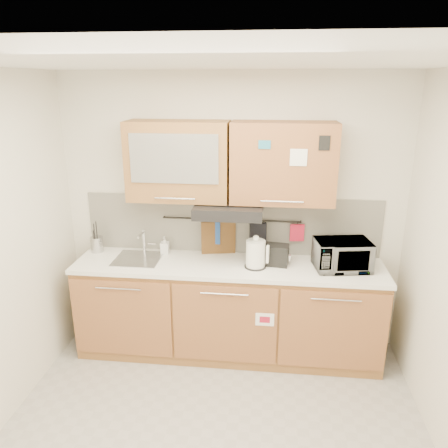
# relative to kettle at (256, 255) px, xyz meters

# --- Properties ---
(floor) EXTENTS (3.20, 3.20, 0.00)m
(floor) POSITION_rel_kettle_xyz_m (-0.25, -1.14, -1.04)
(floor) COLOR #9E9993
(floor) RESTS_ON ground
(ceiling) EXTENTS (3.20, 3.20, 0.00)m
(ceiling) POSITION_rel_kettle_xyz_m (-0.25, -1.14, 1.56)
(ceiling) COLOR white
(ceiling) RESTS_ON wall_back
(wall_back) EXTENTS (3.20, 0.00, 3.20)m
(wall_back) POSITION_rel_kettle_xyz_m (-0.25, 0.36, 0.26)
(wall_back) COLOR silver
(wall_back) RESTS_ON ground
(base_cabinet) EXTENTS (2.80, 0.64, 0.88)m
(base_cabinet) POSITION_rel_kettle_xyz_m (-0.25, 0.05, -0.64)
(base_cabinet) COLOR #985D36
(base_cabinet) RESTS_ON floor
(countertop) EXTENTS (2.82, 0.62, 0.04)m
(countertop) POSITION_rel_kettle_xyz_m (-0.25, 0.05, -0.14)
(countertop) COLOR white
(countertop) RESTS_ON base_cabinet
(backsplash) EXTENTS (2.80, 0.02, 0.56)m
(backsplash) POSITION_rel_kettle_xyz_m (-0.25, 0.34, 0.16)
(backsplash) COLOR silver
(backsplash) RESTS_ON countertop
(upper_cabinets) EXTENTS (1.82, 0.37, 0.70)m
(upper_cabinets) POSITION_rel_kettle_xyz_m (-0.25, 0.18, 0.79)
(upper_cabinets) COLOR #985D36
(upper_cabinets) RESTS_ON wall_back
(range_hood) EXTENTS (0.60, 0.46, 0.10)m
(range_hood) POSITION_rel_kettle_xyz_m (-0.25, 0.11, 0.38)
(range_hood) COLOR black
(range_hood) RESTS_ON upper_cabinets
(sink) EXTENTS (0.42, 0.40, 0.26)m
(sink) POSITION_rel_kettle_xyz_m (-1.10, 0.06, -0.12)
(sink) COLOR silver
(sink) RESTS_ON countertop
(utensil_rail) EXTENTS (1.30, 0.02, 0.02)m
(utensil_rail) POSITION_rel_kettle_xyz_m (-0.25, 0.31, 0.22)
(utensil_rail) COLOR black
(utensil_rail) RESTS_ON backsplash
(utensil_crock) EXTENTS (0.13, 0.13, 0.30)m
(utensil_crock) POSITION_rel_kettle_xyz_m (-1.55, 0.21, -0.04)
(utensil_crock) COLOR #ADAEB2
(utensil_crock) RESTS_ON countertop
(kettle) EXTENTS (0.22, 0.20, 0.30)m
(kettle) POSITION_rel_kettle_xyz_m (0.00, 0.00, 0.00)
(kettle) COLOR white
(kettle) RESTS_ON countertop
(toaster) EXTENTS (0.27, 0.18, 0.19)m
(toaster) POSITION_rel_kettle_xyz_m (0.17, 0.08, -0.02)
(toaster) COLOR black
(toaster) RESTS_ON countertop
(microwave) EXTENTS (0.52, 0.39, 0.26)m
(microwave) POSITION_rel_kettle_xyz_m (0.76, 0.05, 0.01)
(microwave) COLOR #999999
(microwave) RESTS_ON countertop
(soap_bottle) EXTENTS (0.08, 0.08, 0.17)m
(soap_bottle) POSITION_rel_kettle_xyz_m (-0.88, 0.23, -0.04)
(soap_bottle) COLOR #999999
(soap_bottle) RESTS_ON countertop
(cutting_board) EXTENTS (0.33, 0.09, 0.40)m
(cutting_board) POSITION_rel_kettle_xyz_m (-0.37, 0.29, -0.00)
(cutting_board) COLOR brown
(cutting_board) RESTS_ON utensil_rail
(oven_mitt) EXTENTS (0.13, 0.04, 0.22)m
(oven_mitt) POSITION_rel_kettle_xyz_m (-0.42, 0.29, 0.09)
(oven_mitt) COLOR #214898
(oven_mitt) RESTS_ON utensil_rail
(dark_pouch) EXTENTS (0.16, 0.09, 0.24)m
(dark_pouch) POSITION_rel_kettle_xyz_m (0.01, 0.29, 0.08)
(dark_pouch) COLOR black
(dark_pouch) RESTS_ON utensil_rail
(pot_holder) EXTENTS (0.13, 0.03, 0.16)m
(pot_holder) POSITION_rel_kettle_xyz_m (0.37, 0.29, 0.12)
(pot_holder) COLOR #B51832
(pot_holder) RESTS_ON utensil_rail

